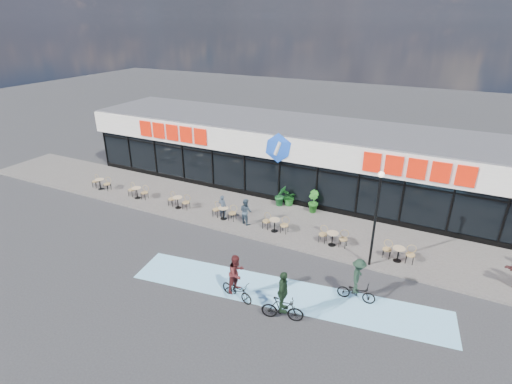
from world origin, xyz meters
TOP-DOWN VIEW (x-y plane):
  - ground at (0.00, 0.00)m, footprint 120.00×120.00m
  - sidewalk at (0.00, 4.50)m, footprint 44.00×5.00m
  - bike_lane at (4.00, -1.50)m, footprint 14.17×4.13m
  - building at (-0.00, 9.93)m, footprint 30.60×6.57m
  - lamp_post at (6.86, 2.30)m, footprint 0.28×0.28m
  - bistro_set_0 at (-11.91, 3.33)m, footprint 1.54×0.62m
  - bistro_set_1 at (-8.58, 3.33)m, footprint 1.54×0.62m
  - bistro_set_2 at (-5.26, 3.33)m, footprint 1.54×0.62m
  - bistro_set_3 at (-1.94, 3.33)m, footprint 1.54×0.62m
  - bistro_set_4 at (1.38, 3.33)m, footprint 1.54×0.62m
  - bistro_set_5 at (4.71, 3.33)m, footprint 1.54×0.62m
  - bistro_set_6 at (8.03, 3.33)m, footprint 1.54×0.62m
  - potted_plant_left at (0.34, 6.48)m, footprint 0.94×0.94m
  - potted_plant_mid at (2.47, 6.53)m, footprint 0.95×0.97m
  - potted_plant_right at (0.84, 6.68)m, footprint 1.04×1.13m
  - patron_left at (-2.08, 3.39)m, footprint 0.53×0.35m
  - patron_right at (-0.50, 3.35)m, footprint 0.92×0.83m
  - cyclist_a at (2.29, -2.71)m, footprint 1.76×0.97m
  - cyclist_b at (6.89, -0.52)m, footprint 1.65×1.05m
  - cyclist_c at (4.54, -3.03)m, footprint 1.79×1.13m

SIDE VIEW (x-z plane):
  - ground at x=0.00m, z-range 0.00..0.00m
  - bike_lane at x=4.00m, z-range 0.00..0.01m
  - sidewalk at x=0.00m, z-range 0.00..0.10m
  - bistro_set_0 at x=-11.91m, z-range 0.11..1.01m
  - bistro_set_1 at x=-8.58m, z-range 0.11..1.01m
  - bistro_set_2 at x=-5.26m, z-range 0.11..1.01m
  - bistro_set_3 at x=-1.94m, z-range 0.11..1.01m
  - bistro_set_4 at x=1.38m, z-range 0.11..1.01m
  - bistro_set_5 at x=4.71m, z-range 0.11..1.01m
  - bistro_set_6 at x=8.03m, z-range 0.11..1.01m
  - potted_plant_right at x=0.84m, z-range 0.10..1.16m
  - potted_plant_left at x=0.34m, z-range 0.10..1.44m
  - potted_plant_mid at x=2.47m, z-range 0.10..1.47m
  - patron_left at x=-2.08m, z-range 0.10..1.54m
  - cyclist_b at x=6.89m, z-range -0.14..1.90m
  - patron_right at x=-0.50m, z-range 0.10..1.66m
  - cyclist_a at x=2.29m, z-range -0.19..1.98m
  - cyclist_c at x=4.54m, z-range -0.20..2.05m
  - building at x=0.00m, z-range -0.04..4.71m
  - lamp_post at x=6.86m, z-range 0.58..5.42m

